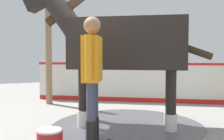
# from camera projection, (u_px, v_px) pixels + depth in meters

# --- Properties ---
(ground_plane) EXTENTS (16.00, 16.00, 0.02)m
(ground_plane) POSITION_uv_depth(u_px,v_px,m) (114.00, 123.00, 4.77)
(ground_plane) COLOR gray
(wet_patch) EXTENTS (2.69, 2.69, 0.00)m
(wet_patch) POSITION_uv_depth(u_px,v_px,m) (127.00, 125.00, 4.62)
(wet_patch) COLOR #4C4C54
(wet_patch) RESTS_ON ground
(barrier_wall) EXTENTS (3.14, 4.68, 1.05)m
(barrier_wall) POSITION_uv_depth(u_px,v_px,m) (137.00, 84.00, 6.91)
(barrier_wall) COLOR silver
(barrier_wall) RESTS_ON ground
(roof_post_near) EXTENTS (0.16, 0.16, 2.66)m
(roof_post_near) POSITION_uv_depth(u_px,v_px,m) (49.00, 52.00, 6.59)
(roof_post_near) COLOR olive
(roof_post_near) RESTS_ON ground
(horse) EXTENTS (2.10, 2.93, 2.60)m
(horse) POSITION_uv_depth(u_px,v_px,m) (120.00, 45.00, 4.57)
(horse) COLOR black
(horse) RESTS_ON ground
(handler) EXTENTS (0.63, 0.44, 1.77)m
(handler) POSITION_uv_depth(u_px,v_px,m) (92.00, 70.00, 3.60)
(handler) COLOR black
(handler) RESTS_ON ground
(bottle_spray) EXTENTS (0.08, 0.08, 0.25)m
(bottle_spray) POSITION_uv_depth(u_px,v_px,m) (46.00, 136.00, 3.65)
(bottle_spray) COLOR blue
(bottle_spray) RESTS_ON ground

